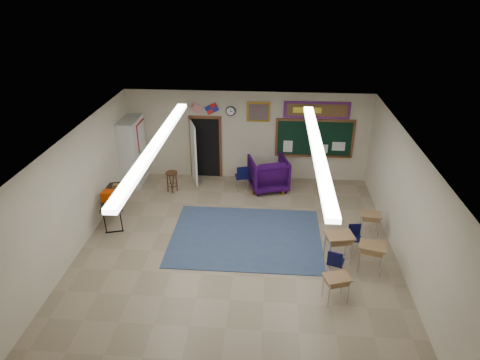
# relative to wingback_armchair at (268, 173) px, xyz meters

# --- Properties ---
(floor) EXTENTS (9.00, 9.00, 0.00)m
(floor) POSITION_rel_wingback_armchair_xyz_m (-0.73, -3.70, -0.54)
(floor) COLOR gray
(floor) RESTS_ON ground
(back_wall) EXTENTS (8.00, 0.04, 3.00)m
(back_wall) POSITION_rel_wingback_armchair_xyz_m (-0.73, 0.80, 0.96)
(back_wall) COLOR beige
(back_wall) RESTS_ON floor
(front_wall) EXTENTS (8.00, 0.04, 3.00)m
(front_wall) POSITION_rel_wingback_armchair_xyz_m (-0.73, -8.20, 0.96)
(front_wall) COLOR beige
(front_wall) RESTS_ON floor
(left_wall) EXTENTS (0.04, 9.00, 3.00)m
(left_wall) POSITION_rel_wingback_armchair_xyz_m (-4.73, -3.70, 0.96)
(left_wall) COLOR beige
(left_wall) RESTS_ON floor
(right_wall) EXTENTS (0.04, 9.00, 3.00)m
(right_wall) POSITION_rel_wingback_armchair_xyz_m (3.27, -3.70, 0.96)
(right_wall) COLOR beige
(right_wall) RESTS_ON floor
(ceiling) EXTENTS (8.00, 9.00, 0.04)m
(ceiling) POSITION_rel_wingback_armchair_xyz_m (-0.73, -3.70, 2.46)
(ceiling) COLOR silver
(ceiling) RESTS_ON back_wall
(area_rug) EXTENTS (4.00, 3.00, 0.02)m
(area_rug) POSITION_rel_wingback_armchair_xyz_m (-0.53, -2.90, -0.53)
(area_rug) COLOR #344663
(area_rug) RESTS_ON floor
(fluorescent_strips) EXTENTS (3.86, 6.00, 0.10)m
(fluorescent_strips) POSITION_rel_wingback_armchair_xyz_m (-0.73, -3.70, 2.40)
(fluorescent_strips) COLOR white
(fluorescent_strips) RESTS_ON ceiling
(doorway) EXTENTS (1.10, 0.89, 2.16)m
(doorway) POSITION_rel_wingback_armchair_xyz_m (-2.23, 0.65, 0.52)
(doorway) COLOR black
(doorway) RESTS_ON back_wall
(chalkboard) EXTENTS (2.55, 0.14, 1.30)m
(chalkboard) POSITION_rel_wingback_armchair_xyz_m (1.47, 0.76, 0.93)
(chalkboard) COLOR brown
(chalkboard) RESTS_ON back_wall
(bulletin_board) EXTENTS (2.10, 0.05, 0.55)m
(bulletin_board) POSITION_rel_wingback_armchair_xyz_m (1.47, 0.76, 1.91)
(bulletin_board) COLOR #A90E1D
(bulletin_board) RESTS_ON back_wall
(framed_art_print) EXTENTS (0.75, 0.05, 0.65)m
(framed_art_print) POSITION_rel_wingback_armchair_xyz_m (-0.38, 0.76, 1.81)
(framed_art_print) COLOR #AB7A21
(framed_art_print) RESTS_ON back_wall
(wall_clock) EXTENTS (0.32, 0.05, 0.32)m
(wall_clock) POSITION_rel_wingback_armchair_xyz_m (-1.28, 0.76, 1.81)
(wall_clock) COLOR black
(wall_clock) RESTS_ON back_wall
(wall_flags) EXTENTS (1.16, 0.06, 0.70)m
(wall_flags) POSITION_rel_wingback_armchair_xyz_m (-2.13, 0.74, 1.94)
(wall_flags) COLOR red
(wall_flags) RESTS_ON back_wall
(storage_cabinet) EXTENTS (0.59, 1.25, 2.20)m
(storage_cabinet) POSITION_rel_wingback_armchair_xyz_m (-4.45, 0.15, 0.56)
(storage_cabinet) COLOR silver
(storage_cabinet) RESTS_ON floor
(wingback_armchair) EXTENTS (1.43, 1.45, 1.07)m
(wingback_armchair) POSITION_rel_wingback_armchair_xyz_m (0.00, 0.00, 0.00)
(wingback_armchair) COLOR #220537
(wingback_armchair) RESTS_ON floor
(student_chair_reading) EXTENTS (0.54, 0.54, 0.88)m
(student_chair_reading) POSITION_rel_wingback_armchair_xyz_m (-0.84, -0.14, -0.10)
(student_chair_reading) COLOR black
(student_chair_reading) RESTS_ON floor
(student_chair_desk_a) EXTENTS (0.48, 0.48, 0.75)m
(student_chair_desk_a) POSITION_rel_wingback_armchair_xyz_m (1.64, -4.33, -0.16)
(student_chair_desk_a) COLOR black
(student_chair_desk_a) RESTS_ON floor
(student_chair_desk_b) EXTENTS (0.39, 0.39, 0.70)m
(student_chair_desk_b) POSITION_rel_wingback_armchair_xyz_m (2.26, -3.28, -0.19)
(student_chair_desk_b) COLOR black
(student_chair_desk_b) RESTS_ON floor
(student_desk_front_left) EXTENTS (0.74, 0.61, 0.78)m
(student_desk_front_left) POSITION_rel_wingback_armchair_xyz_m (1.77, -3.78, -0.10)
(student_desk_front_left) COLOR olive
(student_desk_front_left) RESTS_ON floor
(student_desk_front_right) EXTENTS (0.56, 0.44, 0.63)m
(student_desk_front_right) POSITION_rel_wingback_armchair_xyz_m (2.78, -2.49, -0.18)
(student_desk_front_right) COLOR olive
(student_desk_front_right) RESTS_ON floor
(student_desk_back_left) EXTENTS (0.63, 0.55, 0.65)m
(student_desk_back_left) POSITION_rel_wingback_armchair_xyz_m (1.55, -5.19, -0.18)
(student_desk_back_left) COLOR olive
(student_desk_back_left) RESTS_ON floor
(student_desk_back_right) EXTENTS (0.71, 0.60, 0.73)m
(student_desk_back_right) POSITION_rel_wingback_armchair_xyz_m (2.49, -4.08, -0.13)
(student_desk_back_right) COLOR olive
(student_desk_back_right) RESTS_ON floor
(folding_table) EXTENTS (1.06, 1.85, 1.00)m
(folding_table) POSITION_rel_wingback_armchair_xyz_m (-4.36, -2.21, -0.14)
(folding_table) COLOR black
(folding_table) RESTS_ON floor
(wooden_stool) EXTENTS (0.38, 0.38, 0.68)m
(wooden_stool) POSITION_rel_wingback_armchair_xyz_m (-3.07, -0.45, -0.19)
(wooden_stool) COLOR #533119
(wooden_stool) RESTS_ON floor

